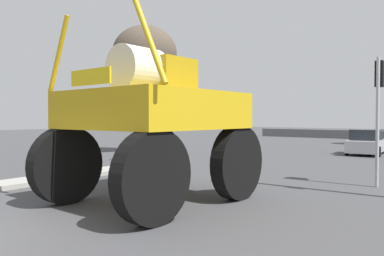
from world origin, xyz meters
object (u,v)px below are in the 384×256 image
(sedan_ahead, at_px, (367,143))
(traffic_signal_near_right, at_px, (379,93))
(traffic_signal_near_left, at_px, (148,110))
(bare_tree_left, at_px, (145,54))
(oversize_sprayer, at_px, (153,120))

(sedan_ahead, bearing_deg, traffic_signal_near_right, -168.46)
(traffic_signal_near_left, xyz_separation_m, traffic_signal_near_right, (10.37, -0.01, 0.44))
(bare_tree_left, bearing_deg, traffic_signal_near_left, -43.47)
(oversize_sprayer, xyz_separation_m, sedan_ahead, (1.20, 17.37, -1.45))
(sedan_ahead, height_order, traffic_signal_near_right, traffic_signal_near_right)
(sedan_ahead, bearing_deg, bare_tree_left, 121.71)
(oversize_sprayer, xyz_separation_m, bare_tree_left, (-9.89, 9.60, 4.03))
(oversize_sprayer, height_order, traffic_signal_near_left, oversize_sprayer)
(traffic_signal_near_left, relative_size, bare_tree_left, 0.45)
(oversize_sprayer, bearing_deg, sedan_ahead, -2.56)
(sedan_ahead, xyz_separation_m, bare_tree_left, (-11.09, -7.77, 5.48))
(oversize_sprayer, xyz_separation_m, traffic_signal_near_left, (-6.18, 6.08, 0.43))
(oversize_sprayer, xyz_separation_m, traffic_signal_near_right, (4.20, 6.07, 0.87))
(oversize_sprayer, bearing_deg, traffic_signal_near_right, -33.27)
(traffic_signal_near_right, relative_size, bare_tree_left, 0.53)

